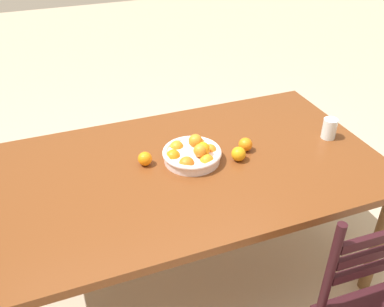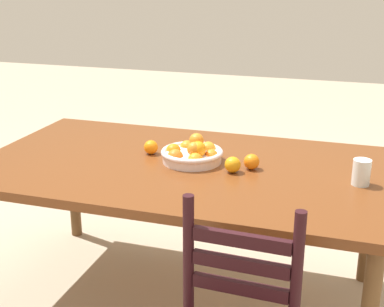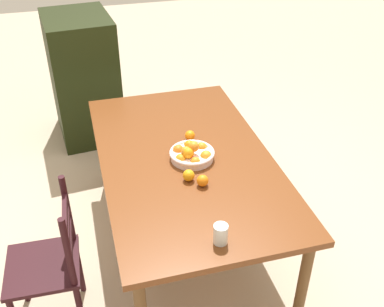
% 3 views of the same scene
% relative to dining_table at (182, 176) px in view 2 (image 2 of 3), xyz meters
% --- Properties ---
extents(ground_plane, '(12.00, 12.00, 0.00)m').
position_rel_dining_table_xyz_m(ground_plane, '(0.00, 0.00, -0.66)').
color(ground_plane, tan).
extents(dining_table, '(1.87, 1.08, 0.72)m').
position_rel_dining_table_xyz_m(dining_table, '(0.00, 0.00, 0.00)').
color(dining_table, brown).
rests_on(dining_table, ground).
extents(fruit_bowl, '(0.29, 0.29, 0.14)m').
position_rel_dining_table_xyz_m(fruit_bowl, '(-0.04, -0.03, 0.10)').
color(fruit_bowl, silver).
rests_on(fruit_bowl, dining_table).
extents(orange_loose_0, '(0.07, 0.07, 0.07)m').
position_rel_dining_table_xyz_m(orange_loose_0, '(-0.25, 0.04, 0.10)').
color(orange_loose_0, orange).
rests_on(orange_loose_0, dining_table).
extents(orange_loose_1, '(0.07, 0.07, 0.07)m').
position_rel_dining_table_xyz_m(orange_loose_1, '(0.19, -0.08, 0.10)').
color(orange_loose_1, orange).
rests_on(orange_loose_1, dining_table).
extents(orange_loose_2, '(0.07, 0.07, 0.07)m').
position_rel_dining_table_xyz_m(orange_loose_2, '(-0.32, -0.02, 0.10)').
color(orange_loose_2, orange).
rests_on(orange_loose_2, dining_table).
extents(drinking_glass, '(0.07, 0.07, 0.11)m').
position_rel_dining_table_xyz_m(drinking_glass, '(-0.78, 0.02, 0.12)').
color(drinking_glass, silver).
rests_on(drinking_glass, dining_table).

